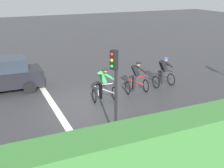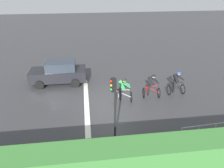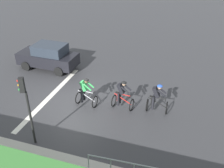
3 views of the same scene
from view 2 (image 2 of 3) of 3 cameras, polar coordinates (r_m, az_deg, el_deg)
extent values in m
plane|color=#333335|center=(14.36, -0.89, -4.53)|extent=(80.00, 80.00, 0.00)
cube|color=#ADA89E|center=(10.57, 14.13, -18.12)|extent=(2.80, 24.20, 0.12)
cube|color=#387533|center=(9.13, 17.55, -18.73)|extent=(1.10, 24.20, 2.06)
cube|color=silver|center=(14.29, -6.62, -4.86)|extent=(7.00, 0.30, 0.01)
torus|color=black|center=(15.91, 17.86, -1.28)|extent=(0.68, 0.09, 0.68)
torus|color=black|center=(15.48, 14.50, -1.61)|extent=(0.68, 0.09, 0.68)
cylinder|color=black|center=(15.58, 16.31, -0.62)|extent=(0.09, 0.99, 0.51)
cylinder|color=black|center=(15.44, 15.30, -0.63)|extent=(0.04, 0.04, 0.55)
cylinder|color=black|center=(15.49, 16.61, 0.30)|extent=(0.08, 0.72, 0.04)
cube|color=black|center=(15.32, 15.43, 0.35)|extent=(0.11, 0.22, 0.04)
cylinder|color=black|center=(15.65, 17.77, 0.32)|extent=(0.42, 0.05, 0.03)
cube|color=black|center=(15.28, 16.25, 1.43)|extent=(0.32, 0.42, 0.57)
sphere|color=tan|center=(15.23, 16.91, 2.53)|extent=(0.20, 0.20, 0.20)
ellipsoid|color=#264CB2|center=(15.20, 16.95, 2.77)|extent=(0.25, 0.29, 0.14)
cylinder|color=black|center=(15.60, 15.45, -0.55)|extent=(0.12, 0.12, 0.74)
cylinder|color=black|center=(15.41, 15.81, -0.94)|extent=(0.12, 0.12, 0.74)
cylinder|color=black|center=(15.51, 16.98, 1.92)|extent=(0.11, 0.48, 0.37)
cylinder|color=black|center=(15.26, 17.49, 1.43)|extent=(0.11, 0.48, 0.37)
torus|color=black|center=(15.00, 12.05, -2.25)|extent=(0.68, 0.12, 0.68)
torus|color=black|center=(14.79, 8.21, -2.35)|extent=(0.68, 0.12, 0.68)
cylinder|color=red|center=(14.77, 10.22, -1.45)|extent=(0.13, 0.99, 0.51)
cylinder|color=red|center=(14.70, 9.06, -1.39)|extent=(0.04, 0.04, 0.55)
cylinder|color=red|center=(14.66, 10.49, -0.49)|extent=(0.11, 0.72, 0.04)
cube|color=black|center=(14.57, 9.14, -0.36)|extent=(0.12, 0.23, 0.04)
cylinder|color=black|center=(14.75, 11.84, -0.55)|extent=(0.42, 0.07, 0.03)
cube|color=black|center=(14.48, 10.01, 0.72)|extent=(0.34, 0.43, 0.57)
sphere|color=tan|center=(14.39, 10.70, 1.85)|extent=(0.20, 0.20, 0.20)
ellipsoid|color=black|center=(14.36, 10.72, 2.10)|extent=(0.26, 0.30, 0.14)
cylinder|color=black|center=(14.84, 9.35, -1.32)|extent=(0.12, 0.12, 0.74)
cylinder|color=black|center=(14.63, 9.52, -1.74)|extent=(0.12, 0.12, 0.74)
cylinder|color=black|center=(14.66, 11.00, 1.20)|extent=(0.13, 0.48, 0.37)
cylinder|color=black|center=(14.38, 11.27, 0.66)|extent=(0.13, 0.48, 0.37)
torus|color=black|center=(14.21, 4.99, -3.41)|extent=(0.68, 0.12, 0.68)
torus|color=black|center=(14.12, 0.87, -3.50)|extent=(0.68, 0.12, 0.68)
cylinder|color=silver|center=(14.04, 2.96, -2.57)|extent=(0.13, 0.99, 0.51)
cylinder|color=silver|center=(14.00, 1.72, -2.50)|extent=(0.04, 0.04, 0.55)
cylinder|color=silver|center=(13.91, 3.20, -1.57)|extent=(0.11, 0.72, 0.04)
cube|color=black|center=(13.87, 1.73, -1.43)|extent=(0.12, 0.23, 0.04)
cylinder|color=black|center=(13.96, 4.65, -1.63)|extent=(0.42, 0.07, 0.03)
cube|color=green|center=(13.75, 2.60, -0.30)|extent=(0.33, 0.43, 0.57)
sphere|color=#9E7051|center=(13.63, 3.26, 0.88)|extent=(0.20, 0.20, 0.20)
ellipsoid|color=black|center=(13.60, 3.27, 1.14)|extent=(0.26, 0.30, 0.14)
cylinder|color=black|center=(14.14, 2.09, -2.42)|extent=(0.12, 0.12, 0.74)
cylinder|color=black|center=(13.93, 2.17, -2.89)|extent=(0.12, 0.12, 0.74)
cylinder|color=green|center=(13.89, 3.72, 0.21)|extent=(0.13, 0.48, 0.37)
cylinder|color=green|center=(13.61, 3.86, -0.38)|extent=(0.13, 0.48, 0.37)
cube|color=black|center=(17.01, -13.74, 2.39)|extent=(1.75, 4.12, 0.80)
cube|color=#262D38|center=(16.71, -13.15, 4.73)|extent=(1.52, 2.15, 0.66)
cylinder|color=black|center=(16.64, -18.22, -0.20)|extent=(0.23, 0.64, 0.64)
cylinder|color=black|center=(18.13, -17.33, 2.10)|extent=(0.23, 0.64, 0.64)
cylinder|color=black|center=(16.29, -9.46, 0.25)|extent=(0.23, 0.64, 0.64)
cylinder|color=black|center=(17.81, -9.29, 2.56)|extent=(0.23, 0.64, 0.64)
cube|color=#EAEACC|center=(16.90, -20.70, 1.62)|extent=(0.28, 0.08, 0.16)
cube|color=#EAEACC|center=(17.81, -20.02, 2.96)|extent=(0.28, 0.08, 0.16)
cylinder|color=black|center=(10.55, 0.82, -8.27)|extent=(0.10, 0.10, 2.70)
cube|color=black|center=(9.66, 0.37, -0.22)|extent=(0.26, 0.26, 0.64)
sphere|color=red|center=(9.52, -0.19, 0.72)|extent=(0.11, 0.11, 0.11)
sphere|color=orange|center=(9.61, -0.19, -0.36)|extent=(0.11, 0.11, 0.11)
sphere|color=green|center=(9.70, -0.19, -1.42)|extent=(0.11, 0.11, 0.11)
cylinder|color=#999EA3|center=(11.50, 23.57, -9.65)|extent=(0.22, 2.64, 0.05)
cylinder|color=#999EA3|center=(11.16, 17.31, -12.89)|extent=(0.04, 0.04, 1.00)
cylinder|color=#999EA3|center=(11.56, 21.27, -12.06)|extent=(0.04, 0.04, 1.00)
cylinder|color=#999EA3|center=(12.01, 24.92, -11.23)|extent=(0.04, 0.04, 1.00)
camera|label=1|loc=(3.24, -71.42, -31.35)|focal=45.85mm
camera|label=3|loc=(7.55, 77.75, 13.85)|focal=41.90mm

